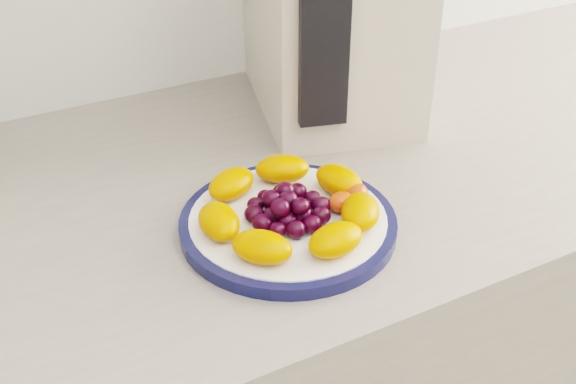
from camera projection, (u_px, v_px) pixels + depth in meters
plate_rim at (288, 224)px, 0.80m from camera, size 0.24×0.24×0.01m
plate_face at (288, 223)px, 0.80m from camera, size 0.22×0.22×0.02m
appliance_panel at (324, 23)px, 0.84m from camera, size 0.06×0.04×0.26m
fruit_plate at (293, 206)px, 0.78m from camera, size 0.21×0.21×0.03m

